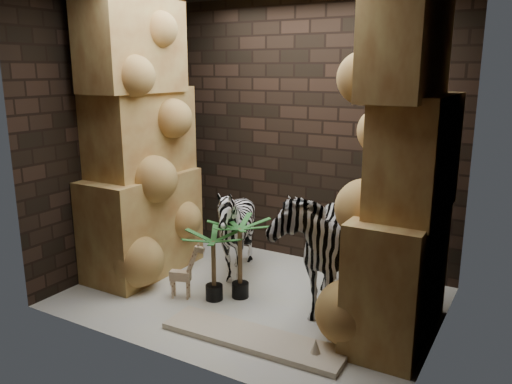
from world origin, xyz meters
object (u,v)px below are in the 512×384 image
Objects in this scene: zebra_left at (236,236)px; palm_back at (214,266)px; palm_front at (240,259)px; surfboard at (253,338)px; zebra_right at (317,233)px; giraffe_toy at (180,270)px.

palm_back is (0.08, -0.53, -0.14)m from zebra_left.
palm_front is at bearing 42.30° from palm_back.
surfboard is at bearing -30.27° from zebra_left.
zebra_left is 1.53× the size of palm_back.
palm_back reaches higher than surfboard.
zebra_right reaches higher than palm_back.
surfboard is (-0.17, -0.88, -0.70)m from zebra_right.
surfboard is at bearing -51.17° from palm_front.
surfboard is at bearing -116.89° from zebra_right.
zebra_right is 1.35× the size of zebra_left.
palm_back is at bearing 144.42° from surfboard.
zebra_left is (-0.98, 0.13, -0.24)m from zebra_right.
zebra_right is at bearing 13.58° from zebra_left.
palm_front is at bearing 127.16° from surfboard.
zebra_left is 1.80× the size of giraffe_toy.
palm_front reaches higher than surfboard.
zebra_right is 1.79× the size of palm_front.
giraffe_toy is at bearing 159.50° from surfboard.
zebra_right is 1.02m from zebra_left.
giraffe_toy is (-1.21, -0.53, -0.43)m from zebra_right.
surfboard is at bearing -37.66° from giraffe_toy.
giraffe_toy is at bearing -172.04° from zebra_right.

